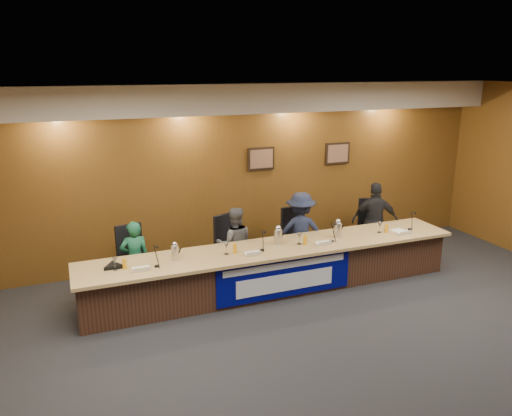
# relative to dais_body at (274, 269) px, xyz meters

# --- Properties ---
(floor) EXTENTS (10.00, 10.00, 0.00)m
(floor) POSITION_rel_dais_body_xyz_m (0.00, -2.40, -0.35)
(floor) COLOR black
(floor) RESTS_ON ground
(ceiling) EXTENTS (10.00, 8.00, 0.04)m
(ceiling) POSITION_rel_dais_body_xyz_m (0.00, -2.40, 2.85)
(ceiling) COLOR silver
(ceiling) RESTS_ON wall_back
(wall_back) EXTENTS (10.00, 0.04, 3.20)m
(wall_back) POSITION_rel_dais_body_xyz_m (0.00, 1.60, 1.25)
(wall_back) COLOR brown
(wall_back) RESTS_ON floor
(soffit) EXTENTS (10.00, 0.50, 0.50)m
(soffit) POSITION_rel_dais_body_xyz_m (0.00, 1.35, 2.60)
(soffit) COLOR beige
(soffit) RESTS_ON wall_back
(dais_body) EXTENTS (6.00, 0.80, 0.70)m
(dais_body) POSITION_rel_dais_body_xyz_m (0.00, 0.00, 0.00)
(dais_body) COLOR #3B2216
(dais_body) RESTS_ON floor
(dais_top) EXTENTS (6.10, 0.95, 0.05)m
(dais_top) POSITION_rel_dais_body_xyz_m (0.00, -0.05, 0.38)
(dais_top) COLOR tan
(dais_top) RESTS_ON dais_body
(banner) EXTENTS (2.20, 0.02, 0.65)m
(banner) POSITION_rel_dais_body_xyz_m (0.00, -0.41, 0.03)
(banner) COLOR #010469
(banner) RESTS_ON dais_body
(banner_text_upper) EXTENTS (2.00, 0.01, 0.10)m
(banner_text_upper) POSITION_rel_dais_body_xyz_m (0.00, -0.43, 0.23)
(banner_text_upper) COLOR silver
(banner_text_upper) RESTS_ON banner
(banner_text_lower) EXTENTS (1.60, 0.01, 0.28)m
(banner_text_lower) POSITION_rel_dais_body_xyz_m (0.00, -0.43, -0.05)
(banner_text_lower) COLOR silver
(banner_text_lower) RESTS_ON banner
(wall_photo_left) EXTENTS (0.52, 0.04, 0.42)m
(wall_photo_left) POSITION_rel_dais_body_xyz_m (0.40, 1.57, 1.50)
(wall_photo_left) COLOR black
(wall_photo_left) RESTS_ON wall_back
(wall_photo_right) EXTENTS (0.52, 0.04, 0.42)m
(wall_photo_right) POSITION_rel_dais_body_xyz_m (2.00, 1.57, 1.50)
(wall_photo_right) COLOR black
(wall_photo_right) RESTS_ON wall_back
(panelist_a) EXTENTS (0.45, 0.30, 1.21)m
(panelist_a) POSITION_rel_dais_body_xyz_m (-2.09, 0.61, 0.26)
(panelist_a) COLOR #165538
(panelist_a) RESTS_ON floor
(panelist_b) EXTENTS (0.70, 0.60, 1.26)m
(panelist_b) POSITION_rel_dais_body_xyz_m (-0.46, 0.61, 0.28)
(panelist_b) COLOR #4D4E52
(panelist_b) RESTS_ON floor
(panelist_c) EXTENTS (1.03, 0.79, 1.40)m
(panelist_c) POSITION_rel_dais_body_xyz_m (0.76, 0.61, 0.35)
(panelist_c) COLOR #171D36
(panelist_c) RESTS_ON floor
(panelist_d) EXTENTS (0.92, 0.68, 1.45)m
(panelist_d) POSITION_rel_dais_body_xyz_m (2.29, 0.61, 0.37)
(panelist_d) COLOR black
(panelist_d) RESTS_ON floor
(office_chair_a) EXTENTS (0.55, 0.55, 0.08)m
(office_chair_a) POSITION_rel_dais_body_xyz_m (-2.09, 0.71, 0.13)
(office_chair_a) COLOR black
(office_chair_a) RESTS_ON floor
(office_chair_b) EXTENTS (0.63, 0.63, 0.08)m
(office_chair_b) POSITION_rel_dais_body_xyz_m (-0.46, 0.71, 0.13)
(office_chair_b) COLOR black
(office_chair_b) RESTS_ON floor
(office_chair_c) EXTENTS (0.54, 0.54, 0.08)m
(office_chair_c) POSITION_rel_dais_body_xyz_m (0.76, 0.71, 0.13)
(office_chair_c) COLOR black
(office_chair_c) RESTS_ON floor
(office_chair_d) EXTENTS (0.62, 0.62, 0.08)m
(office_chair_d) POSITION_rel_dais_body_xyz_m (2.29, 0.71, 0.13)
(office_chair_d) COLOR black
(office_chair_d) RESTS_ON floor
(nameplate_a) EXTENTS (0.24, 0.08, 0.10)m
(nameplate_a) POSITION_rel_dais_body_xyz_m (-2.12, -0.29, 0.45)
(nameplate_a) COLOR white
(nameplate_a) RESTS_ON dais_top
(microphone_a) EXTENTS (0.07, 0.07, 0.02)m
(microphone_a) POSITION_rel_dais_body_xyz_m (-1.89, -0.19, 0.41)
(microphone_a) COLOR black
(microphone_a) RESTS_ON dais_top
(juice_glass_a) EXTENTS (0.06, 0.06, 0.15)m
(juice_glass_a) POSITION_rel_dais_body_xyz_m (-2.32, -0.09, 0.47)
(juice_glass_a) COLOR orange
(juice_glass_a) RESTS_ON dais_top
(water_glass_a) EXTENTS (0.08, 0.08, 0.18)m
(water_glass_a) POSITION_rel_dais_body_xyz_m (-2.45, -0.08, 0.49)
(water_glass_a) COLOR silver
(water_glass_a) RESTS_ON dais_top
(nameplate_b) EXTENTS (0.24, 0.08, 0.10)m
(nameplate_b) POSITION_rel_dais_body_xyz_m (-0.47, -0.30, 0.45)
(nameplate_b) COLOR white
(nameplate_b) RESTS_ON dais_top
(microphone_b) EXTENTS (0.07, 0.07, 0.02)m
(microphone_b) POSITION_rel_dais_body_xyz_m (-0.27, -0.13, 0.41)
(microphone_b) COLOR black
(microphone_b) RESTS_ON dais_top
(juice_glass_b) EXTENTS (0.06, 0.06, 0.15)m
(juice_glass_b) POSITION_rel_dais_body_xyz_m (-0.69, -0.08, 0.47)
(juice_glass_b) COLOR orange
(juice_glass_b) RESTS_ON dais_top
(water_glass_b) EXTENTS (0.08, 0.08, 0.18)m
(water_glass_b) POSITION_rel_dais_body_xyz_m (-0.83, -0.08, 0.49)
(water_glass_b) COLOR silver
(water_glass_b) RESTS_ON dais_top
(nameplate_c) EXTENTS (0.24, 0.08, 0.10)m
(nameplate_c) POSITION_rel_dais_body_xyz_m (0.74, -0.28, 0.45)
(nameplate_c) COLOR white
(nameplate_c) RESTS_ON dais_top
(microphone_c) EXTENTS (0.07, 0.07, 0.02)m
(microphone_c) POSITION_rel_dais_body_xyz_m (0.94, -0.17, 0.41)
(microphone_c) COLOR black
(microphone_c) RESTS_ON dais_top
(juice_glass_c) EXTENTS (0.06, 0.06, 0.15)m
(juice_glass_c) POSITION_rel_dais_body_xyz_m (0.47, -0.13, 0.47)
(juice_glass_c) COLOR orange
(juice_glass_c) RESTS_ON dais_top
(water_glass_c) EXTENTS (0.08, 0.08, 0.18)m
(water_glass_c) POSITION_rel_dais_body_xyz_m (0.39, -0.08, 0.49)
(water_glass_c) COLOR silver
(water_glass_c) RESTS_ON dais_top
(nameplate_d) EXTENTS (0.24, 0.08, 0.10)m
(nameplate_d) POSITION_rel_dais_body_xyz_m (2.25, -0.32, 0.45)
(nameplate_d) COLOR white
(nameplate_d) RESTS_ON dais_top
(microphone_d) EXTENTS (0.07, 0.07, 0.02)m
(microphone_d) POSITION_rel_dais_body_xyz_m (2.49, -0.13, 0.41)
(microphone_d) COLOR black
(microphone_d) RESTS_ON dais_top
(juice_glass_d) EXTENTS (0.06, 0.06, 0.15)m
(juice_glass_d) POSITION_rel_dais_body_xyz_m (2.03, -0.10, 0.47)
(juice_glass_d) COLOR orange
(juice_glass_d) RESTS_ON dais_top
(water_glass_d) EXTENTS (0.08, 0.08, 0.18)m
(water_glass_d) POSITION_rel_dais_body_xyz_m (1.91, -0.06, 0.49)
(water_glass_d) COLOR silver
(water_glass_d) RESTS_ON dais_top
(carafe_left) EXTENTS (0.11, 0.11, 0.23)m
(carafe_left) POSITION_rel_dais_body_xyz_m (-1.60, -0.03, 0.51)
(carafe_left) COLOR silver
(carafe_left) RESTS_ON dais_top
(carafe_mid) EXTENTS (0.13, 0.13, 0.24)m
(carafe_mid) POSITION_rel_dais_body_xyz_m (0.08, 0.05, 0.52)
(carafe_mid) COLOR silver
(carafe_mid) RESTS_ON dais_top
(carafe_right) EXTENTS (0.13, 0.13, 0.24)m
(carafe_right) POSITION_rel_dais_body_xyz_m (1.14, 0.00, 0.52)
(carafe_right) COLOR silver
(carafe_right) RESTS_ON dais_top
(speakerphone) EXTENTS (0.32, 0.32, 0.05)m
(speakerphone) POSITION_rel_dais_body_xyz_m (-2.46, 0.01, 0.43)
(speakerphone) COLOR black
(speakerphone) RESTS_ON dais_top
(paper_stack) EXTENTS (0.26, 0.33, 0.01)m
(paper_stack) POSITION_rel_dais_body_xyz_m (2.29, -0.14, 0.40)
(paper_stack) COLOR white
(paper_stack) RESTS_ON dais_top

